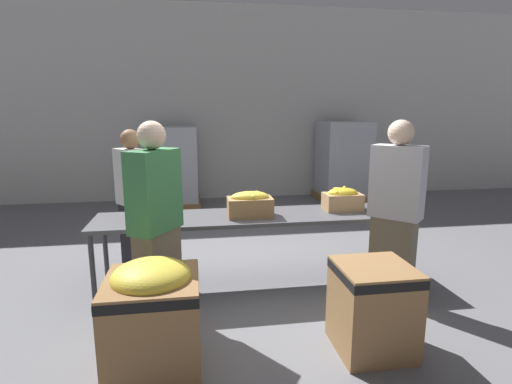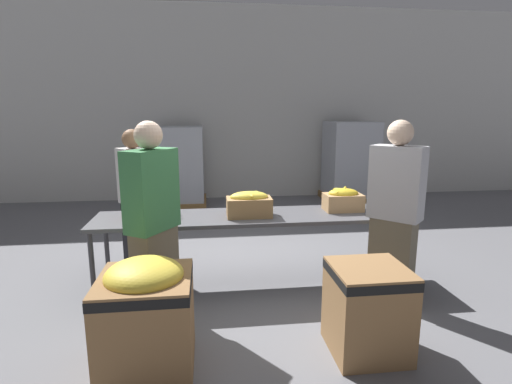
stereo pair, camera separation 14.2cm
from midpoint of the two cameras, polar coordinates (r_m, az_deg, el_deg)
ground_plane at (r=4.52m, az=-1.55°, el=-12.89°), size 30.00×30.00×0.00m
wall_back at (r=8.64m, az=-5.62°, el=12.33°), size 16.00×0.08×4.00m
sorting_table at (r=4.27m, az=-1.60°, el=-3.94°), size 3.27×0.71×0.78m
banana_box_0 at (r=4.26m, az=-16.10°, el=-1.61°), size 0.42×0.35×0.31m
banana_box_1 at (r=4.17m, az=-1.83°, el=-1.72°), size 0.47×0.28×0.27m
banana_box_2 at (r=4.54m, az=11.40°, el=-0.95°), size 0.41×0.27×0.26m
volunteer_0 at (r=4.09m, az=18.33°, el=-2.91°), size 0.51×0.51×1.79m
volunteer_1 at (r=3.59m, az=-15.19°, el=-4.70°), size 0.46×0.53×1.79m
volunteer_2 at (r=4.88m, az=-17.84°, el=-1.34°), size 0.45×0.49×1.67m
donation_bin_0 at (r=3.09m, az=-15.80°, el=-16.39°), size 0.66×0.66×0.84m
donation_bin_1 at (r=3.35m, az=15.15°, el=-15.30°), size 0.57×0.57×0.70m
pallet_stack_0 at (r=8.62m, az=11.90°, el=4.25°), size 1.04×1.04×1.65m
pallet_stack_1 at (r=8.03m, az=-12.19°, el=3.43°), size 1.01×1.01×1.57m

